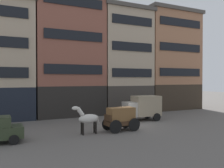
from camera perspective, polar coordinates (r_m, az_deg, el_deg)
name	(u,v)px	position (r m, az deg, el deg)	size (l,w,h in m)	color
ground_plane	(127,126)	(21.70, 3.77, -10.52)	(120.00, 120.00, 0.00)	#605B56
building_center_left	(68,52)	(29.63, -11.00, 7.84)	(8.55, 6.81, 15.66)	black
building_center_right	(121,60)	(32.21, 2.32, 5.88)	(7.34, 6.81, 14.06)	#38332D
building_far_right	(166,60)	(36.47, 13.38, 5.79)	(9.01, 6.81, 14.71)	#33281E
cargo_wagon	(120,117)	(19.72, 2.12, -8.30)	(2.98, 1.65, 1.98)	#3D2819
draft_horse	(88,118)	(18.56, -6.11, -8.50)	(2.35, 0.69, 2.30)	beige
delivery_truck_near	(141,107)	(24.78, 7.29, -5.75)	(4.43, 2.32, 2.62)	gray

